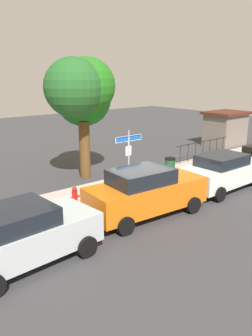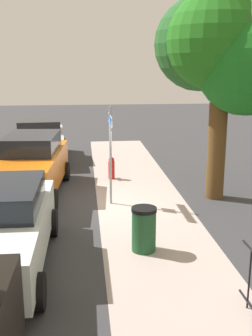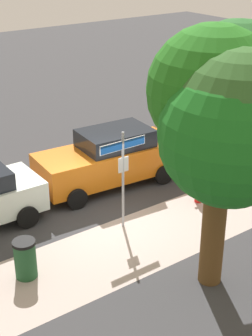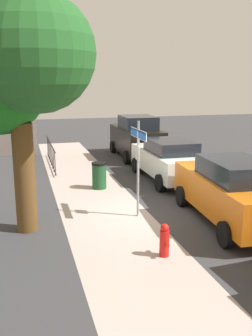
% 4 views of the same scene
% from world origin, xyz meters
% --- Properties ---
extents(ground_plane, '(60.00, 60.00, 0.00)m').
position_xyz_m(ground_plane, '(0.00, 0.00, 0.00)').
color(ground_plane, '#38383A').
extents(sidewalk_strip, '(24.00, 2.60, 0.00)m').
position_xyz_m(sidewalk_strip, '(2.00, 1.30, 0.00)').
color(sidewalk_strip, '#B3A299').
rests_on(sidewalk_strip, ground_plane).
extents(street_sign, '(1.43, 0.07, 2.81)m').
position_xyz_m(street_sign, '(-0.09, 0.40, 1.93)').
color(street_sign, '#9EA0A5').
rests_on(street_sign, ground_plane).
extents(shade_tree, '(3.93, 3.81, 5.91)m').
position_xyz_m(shade_tree, '(-0.33, 3.69, 4.29)').
color(shade_tree, brown).
rests_on(shade_tree, ground_plane).
extents(car_silver, '(4.17, 2.37, 1.68)m').
position_xyz_m(car_silver, '(-6.05, -2.17, 0.86)').
color(car_silver, silver).
rests_on(car_silver, ground_plane).
extents(car_orange, '(4.73, 2.22, 1.84)m').
position_xyz_m(car_orange, '(-1.25, -1.96, 0.93)').
color(car_orange, orange).
rests_on(car_orange, ground_plane).
extents(fire_hydrant, '(0.42, 0.22, 0.78)m').
position_xyz_m(fire_hydrant, '(-2.75, 0.60, 0.38)').
color(fire_hydrant, red).
rests_on(fire_hydrant, ground_plane).
extents(trash_bin, '(0.55, 0.55, 0.98)m').
position_xyz_m(trash_bin, '(3.10, 0.90, 0.49)').
color(trash_bin, '#1E4C28').
rests_on(trash_bin, ground_plane).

